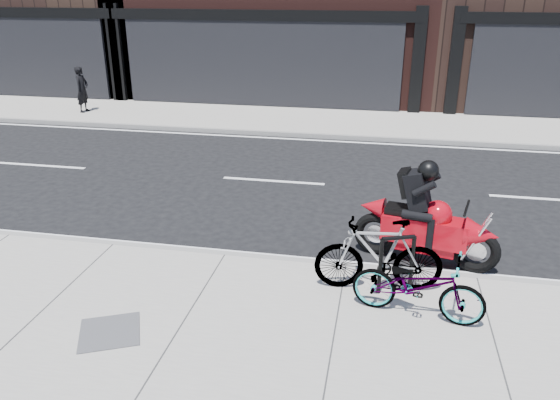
% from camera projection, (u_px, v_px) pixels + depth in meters
% --- Properties ---
extents(ground, '(120.00, 120.00, 0.00)m').
position_uv_depth(ground, '(253.00, 215.00, 10.89)').
color(ground, black).
rests_on(ground, ground).
extents(sidewalk_near, '(60.00, 6.00, 0.13)m').
position_uv_depth(sidewalk_near, '(152.00, 378.00, 6.32)').
color(sidewalk_near, gray).
rests_on(sidewalk_near, ground).
extents(sidewalk_far, '(60.00, 3.50, 0.13)m').
position_uv_depth(sidewalk_far, '(309.00, 121.00, 17.93)').
color(sidewalk_far, gray).
rests_on(sidewalk_far, ground).
extents(bike_rack, '(0.51, 0.23, 0.90)m').
position_uv_depth(bike_rack, '(397.00, 259.00, 7.77)').
color(bike_rack, black).
rests_on(bike_rack, sidewalk_near).
extents(bicycle_front, '(1.84, 0.92, 0.92)m').
position_uv_depth(bicycle_front, '(418.00, 286.00, 7.23)').
color(bicycle_front, gray).
rests_on(bicycle_front, sidewalk_near).
extents(bicycle_rear, '(1.89, 0.72, 1.11)m').
position_uv_depth(bicycle_rear, '(379.00, 255.00, 7.83)').
color(bicycle_rear, gray).
rests_on(bicycle_rear, sidewalk_near).
extents(motorcycle, '(2.35, 0.95, 1.77)m').
position_uv_depth(motorcycle, '(433.00, 224.00, 8.76)').
color(motorcycle, black).
rests_on(motorcycle, ground).
extents(pedestrian, '(0.40, 0.58, 1.54)m').
position_uv_depth(pedestrian, '(82.00, 89.00, 18.59)').
color(pedestrian, black).
rests_on(pedestrian, sidewalk_far).
extents(utility_grate, '(1.00, 1.00, 0.02)m').
position_uv_depth(utility_grate, '(110.00, 332.00, 7.03)').
color(utility_grate, '#4E4E50').
rests_on(utility_grate, sidewalk_near).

